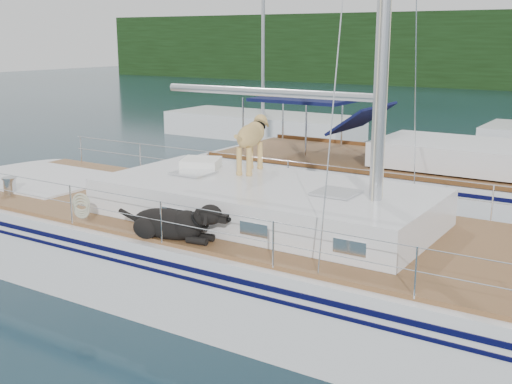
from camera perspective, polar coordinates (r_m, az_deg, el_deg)
The scene contains 4 objects.
ground at distance 10.83m, azimuth -2.83°, elevation -8.13°, with size 120.00×120.00×0.00m, color black.
main_sailboat at distance 10.54m, azimuth -2.48°, elevation -4.81°, with size 12.00×3.84×14.01m.
neighbor_sailboat at distance 15.40m, azimuth 15.75°, elevation 0.42°, with size 11.00×3.50×13.30m.
bg_boat_west at distance 26.39m, azimuth 0.61°, elevation 5.87°, with size 8.00×3.00×11.65m.
Camera 1 is at (5.86, -8.17, 4.01)m, focal length 45.00 mm.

